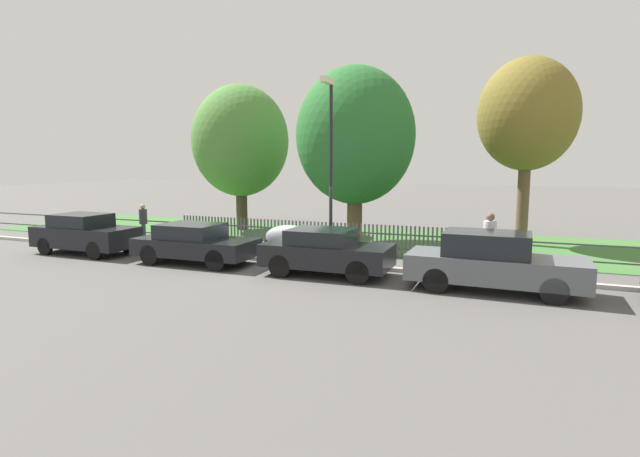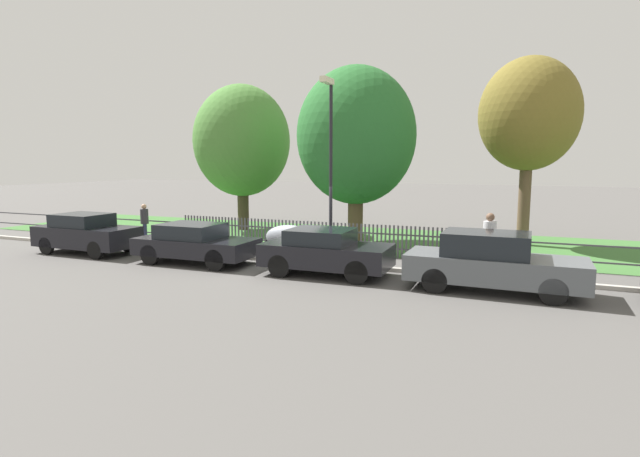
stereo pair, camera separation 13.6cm
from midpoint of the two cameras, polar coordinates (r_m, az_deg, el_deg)
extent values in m
plane|color=#565451|center=(16.38, -3.09, -4.02)|extent=(120.00, 120.00, 0.00)
cube|color=#B2ADA3|center=(16.46, -2.94, -3.75)|extent=(34.46, 0.20, 0.12)
cube|color=#3D7033|center=(21.80, 3.58, -1.09)|extent=(34.46, 7.45, 0.01)
cube|color=#4C4C51|center=(18.32, -0.12, -1.75)|extent=(34.46, 0.03, 0.05)
cube|color=#4C4C51|center=(18.25, -0.12, -0.19)|extent=(34.46, 0.03, 0.05)
cube|color=#4C4C51|center=(21.15, -14.90, -0.05)|extent=(0.06, 0.03, 1.14)
cube|color=#4C4C51|center=(21.06, -14.58, -0.07)|extent=(0.06, 0.03, 1.14)
cube|color=#4C4C51|center=(20.97, -14.26, -0.09)|extent=(0.06, 0.03, 1.14)
cube|color=#4C4C51|center=(20.89, -13.93, -0.11)|extent=(0.06, 0.03, 1.14)
cube|color=#4C4C51|center=(20.80, -13.61, -0.13)|extent=(0.06, 0.03, 1.14)
cube|color=#4C4C51|center=(20.72, -13.28, -0.15)|extent=(0.06, 0.03, 1.14)
cube|color=#4C4C51|center=(20.63, -12.94, -0.18)|extent=(0.06, 0.03, 1.14)
cube|color=#4C4C51|center=(20.55, -12.61, -0.20)|extent=(0.06, 0.03, 1.14)
cube|color=#4C4C51|center=(20.46, -12.27, -0.22)|extent=(0.06, 0.03, 1.14)
cube|color=#4C4C51|center=(20.38, -11.92, -0.24)|extent=(0.06, 0.03, 1.14)
cube|color=#4C4C51|center=(20.30, -11.58, -0.26)|extent=(0.06, 0.03, 1.14)
cube|color=#4C4C51|center=(20.22, -11.23, -0.28)|extent=(0.06, 0.03, 1.14)
cube|color=#4C4C51|center=(20.14, -10.88, -0.31)|extent=(0.06, 0.03, 1.14)
cube|color=#4C4C51|center=(20.06, -10.53, -0.33)|extent=(0.06, 0.03, 1.14)
cube|color=#4C4C51|center=(19.98, -10.17, -0.35)|extent=(0.06, 0.03, 1.14)
cube|color=#4C4C51|center=(19.90, -9.81, -0.37)|extent=(0.06, 0.03, 1.14)
cube|color=#4C4C51|center=(19.82, -9.45, -0.40)|extent=(0.06, 0.03, 1.14)
cube|color=#4C4C51|center=(19.75, -9.09, -0.42)|extent=(0.06, 0.03, 1.14)
cube|color=#4C4C51|center=(19.67, -8.72, -0.44)|extent=(0.06, 0.03, 1.14)
cube|color=#4C4C51|center=(19.60, -8.35, -0.47)|extent=(0.06, 0.03, 1.14)
cube|color=#4C4C51|center=(19.52, -7.98, -0.49)|extent=(0.06, 0.03, 1.14)
cube|color=#4C4C51|center=(19.45, -7.60, -0.51)|extent=(0.06, 0.03, 1.14)
cube|color=#4C4C51|center=(19.38, -7.23, -0.54)|extent=(0.06, 0.03, 1.14)
cube|color=#4C4C51|center=(19.31, -6.84, -0.56)|extent=(0.06, 0.03, 1.14)
cube|color=#4C4C51|center=(19.24, -6.46, -0.59)|extent=(0.06, 0.03, 1.14)
cube|color=#4C4C51|center=(19.17, -6.07, -0.61)|extent=(0.06, 0.03, 1.14)
cube|color=#4C4C51|center=(19.10, -5.68, -0.64)|extent=(0.06, 0.03, 1.14)
cube|color=#4C4C51|center=(19.03, -5.29, -0.66)|extent=(0.06, 0.03, 1.14)
cube|color=#4C4C51|center=(18.96, -4.90, -0.69)|extent=(0.06, 0.03, 1.14)
cube|color=#4C4C51|center=(18.90, -4.50, -0.71)|extent=(0.06, 0.03, 1.14)
cube|color=#4C4C51|center=(18.83, -4.10, -0.74)|extent=(0.06, 0.03, 1.14)
cube|color=#4C4C51|center=(18.77, -3.69, -0.76)|extent=(0.06, 0.03, 1.14)
cube|color=#4C4C51|center=(18.70, -3.29, -0.79)|extent=(0.06, 0.03, 1.14)
cube|color=#4C4C51|center=(18.64, -2.88, -0.81)|extent=(0.06, 0.03, 1.14)
cube|color=#4C4C51|center=(18.58, -2.47, -0.84)|extent=(0.06, 0.03, 1.14)
cube|color=#4C4C51|center=(18.52, -2.05, -0.86)|extent=(0.06, 0.03, 1.14)
cube|color=#4C4C51|center=(18.46, -1.63, -0.89)|extent=(0.06, 0.03, 1.14)
cube|color=#4C4C51|center=(18.40, -1.21, -0.91)|extent=(0.06, 0.03, 1.14)
cube|color=#4C4C51|center=(18.34, -0.79, -0.94)|extent=(0.06, 0.03, 1.14)
cube|color=#4C4C51|center=(18.29, -0.37, -0.97)|extent=(0.06, 0.03, 1.14)
cube|color=#4C4C51|center=(18.23, 0.06, -0.99)|extent=(0.06, 0.03, 1.14)
cube|color=#4C4C51|center=(18.18, 0.49, -1.02)|extent=(0.06, 0.03, 1.14)
cube|color=#4C4C51|center=(18.12, 0.92, -1.05)|extent=(0.06, 0.03, 1.14)
cube|color=#4C4C51|center=(18.07, 1.36, -1.07)|extent=(0.06, 0.03, 1.14)
cube|color=#4C4C51|center=(18.02, 1.80, -1.10)|extent=(0.06, 0.03, 1.14)
cube|color=#4C4C51|center=(17.97, 2.24, -1.13)|extent=(0.06, 0.03, 1.14)
cube|color=#4C4C51|center=(17.92, 2.68, -1.15)|extent=(0.06, 0.03, 1.14)
cube|color=#4C4C51|center=(17.87, 3.13, -1.18)|extent=(0.06, 0.03, 1.14)
cube|color=#4C4C51|center=(17.82, 3.57, -1.21)|extent=(0.06, 0.03, 1.14)
cube|color=#4C4C51|center=(17.78, 4.02, -1.23)|extent=(0.06, 0.03, 1.14)
cube|color=#4C4C51|center=(17.73, 4.48, -1.26)|extent=(0.06, 0.03, 1.14)
cube|color=#4C4C51|center=(17.69, 4.93, -1.29)|extent=(0.06, 0.03, 1.14)
cube|color=#4C4C51|center=(17.65, 5.39, -1.32)|extent=(0.06, 0.03, 1.14)
cube|color=#4C4C51|center=(17.61, 5.85, -1.34)|extent=(0.06, 0.03, 1.14)
cube|color=#4C4C51|center=(17.57, 6.31, -1.37)|extent=(0.06, 0.03, 1.14)
cube|color=#4C4C51|center=(17.53, 6.77, -1.40)|extent=(0.06, 0.03, 1.14)
cube|color=#4C4C51|center=(17.49, 7.24, -1.43)|extent=(0.06, 0.03, 1.14)
cube|color=#4C4C51|center=(17.45, 7.71, -1.45)|extent=(0.06, 0.03, 1.14)
cube|color=#4C4C51|center=(17.42, 8.18, -1.48)|extent=(0.06, 0.03, 1.14)
cube|color=#4C4C51|center=(17.38, 8.65, -1.51)|extent=(0.06, 0.03, 1.14)
cube|color=#4C4C51|center=(17.35, 9.12, -1.54)|extent=(0.06, 0.03, 1.14)
cube|color=#4C4C51|center=(17.32, 9.59, -1.56)|extent=(0.06, 0.03, 1.14)
cube|color=#4C4C51|center=(17.29, 10.07, -1.59)|extent=(0.06, 0.03, 1.14)
cube|color=#4C4C51|center=(17.26, 10.55, -1.62)|extent=(0.06, 0.03, 1.14)
cube|color=#4C4C51|center=(17.23, 11.03, -1.64)|extent=(0.06, 0.03, 1.14)
cube|color=#4C4C51|center=(17.20, 11.51, -1.67)|extent=(0.06, 0.03, 1.14)
cube|color=#4C4C51|center=(17.17, 11.99, -1.70)|extent=(0.06, 0.03, 1.14)
cube|color=#4C4C51|center=(17.15, 12.48, -1.73)|extent=(0.06, 0.03, 1.14)
cube|color=#4C4C51|center=(17.13, 12.97, -1.75)|extent=(0.06, 0.03, 1.14)
cube|color=#4C4C51|center=(17.10, 13.45, -1.78)|extent=(0.06, 0.03, 1.14)
cube|color=#4C4C51|center=(17.08, 13.94, -1.81)|extent=(0.06, 0.03, 1.14)
cube|color=#4C4C51|center=(17.06, 14.43, -1.84)|extent=(0.06, 0.03, 1.14)
cube|color=#4C4C51|center=(17.04, 14.92, -1.86)|extent=(0.06, 0.03, 1.14)
cube|color=#4C4C51|center=(17.03, 15.41, -1.89)|extent=(0.06, 0.03, 1.14)
cube|color=#4C4C51|center=(17.01, 15.91, -1.92)|extent=(0.06, 0.03, 1.14)
cube|color=#4C4C51|center=(16.99, 16.40, -1.94)|extent=(0.06, 0.03, 1.14)
cube|color=#4C4C51|center=(16.98, 16.89, -1.97)|extent=(0.06, 0.03, 1.14)
cube|color=#4C4C51|center=(16.97, 17.39, -2.00)|extent=(0.06, 0.03, 1.14)
cube|color=#4C4C51|center=(16.96, 17.89, -2.02)|extent=(0.06, 0.03, 1.14)
cube|color=#4C4C51|center=(16.95, 18.38, -2.05)|extent=(0.06, 0.03, 1.14)
cube|color=black|center=(19.92, -24.89, -0.80)|extent=(3.78, 1.67, 0.72)
cube|color=black|center=(19.99, -25.35, 0.89)|extent=(1.82, 1.49, 0.45)
cylinder|color=black|center=(19.66, -20.92, -1.63)|extent=(0.63, 0.15, 0.63)
cylinder|color=black|center=(18.61, -24.10, -2.29)|extent=(0.63, 0.15, 0.63)
cylinder|color=black|center=(21.32, -25.48, -1.18)|extent=(0.63, 0.15, 0.63)
cylinder|color=black|center=(20.37, -28.62, -1.75)|extent=(0.63, 0.15, 0.63)
cube|color=black|center=(16.79, -13.72, -2.00)|extent=(3.99, 1.78, 0.55)
cube|color=black|center=(16.83, -14.33, -0.25)|extent=(1.92, 1.58, 0.47)
cylinder|color=black|center=(16.83, -8.70, -2.63)|extent=(0.67, 0.15, 0.67)
cylinder|color=black|center=(15.50, -11.67, -3.58)|extent=(0.67, 0.15, 0.67)
cylinder|color=black|center=(18.18, -15.43, -2.05)|extent=(0.67, 0.15, 0.67)
cylinder|color=black|center=(16.96, -18.66, -2.87)|extent=(0.67, 0.15, 0.67)
cube|color=black|center=(14.62, 1.03, -3.02)|extent=(3.78, 1.81, 0.65)
cube|color=black|center=(14.59, 0.34, -0.89)|extent=(1.83, 1.59, 0.43)
cylinder|color=black|center=(15.08, 6.22, -3.79)|extent=(0.67, 0.15, 0.67)
cylinder|color=black|center=(13.58, 4.49, -5.05)|extent=(0.67, 0.15, 0.67)
cylinder|color=black|center=(15.82, -1.94, -3.21)|extent=(0.67, 0.15, 0.67)
cylinder|color=black|center=(14.39, -4.42, -4.32)|extent=(0.67, 0.15, 0.67)
cube|color=#51565B|center=(13.52, 19.56, -4.35)|extent=(4.42, 1.69, 0.66)
cube|color=black|center=(13.42, 18.74, -1.67)|extent=(2.13, 1.50, 0.60)
cylinder|color=black|center=(14.30, 25.18, -5.15)|extent=(0.65, 0.15, 0.65)
cylinder|color=black|center=(12.85, 25.41, -6.55)|extent=(0.65, 0.15, 0.65)
cylinder|color=black|center=(14.44, 14.28, -4.53)|extent=(0.65, 0.15, 0.65)
cylinder|color=black|center=(13.00, 13.26, -5.85)|extent=(0.65, 0.15, 0.65)
cylinder|color=black|center=(17.33, -1.22, -2.34)|extent=(0.62, 0.14, 0.61)
cylinder|color=black|center=(17.81, -5.28, -2.09)|extent=(0.62, 0.14, 0.61)
ellipsoid|color=gray|center=(17.50, -3.29, -1.02)|extent=(1.81, 0.85, 0.87)
ellipsoid|color=gray|center=(17.32, -2.01, -0.32)|extent=(0.47, 0.94, 0.40)
cylinder|color=#473828|center=(24.61, -8.63, 3.16)|extent=(0.54, 0.54, 2.84)
ellipsoid|color=#4C8438|center=(24.56, -8.76, 9.88)|extent=(4.62, 4.62, 5.31)
cylinder|color=brown|center=(20.40, 4.27, 2.31)|extent=(0.61, 0.61, 2.83)
ellipsoid|color=#286B2D|center=(20.34, 4.35, 10.54)|extent=(4.77, 4.77, 5.48)
cylinder|color=brown|center=(21.37, 22.51, 3.47)|extent=(0.46, 0.46, 3.94)
ellipsoid|color=olive|center=(21.41, 22.95, 11.96)|extent=(3.80, 3.80, 4.37)
cylinder|color=#2D3351|center=(21.69, -19.21, -0.53)|extent=(0.14, 0.14, 0.77)
cylinder|color=#2D3351|center=(21.91, -19.16, -0.45)|extent=(0.14, 0.14, 0.77)
cylinder|color=#333338|center=(21.72, -19.27, 1.32)|extent=(0.45, 0.45, 0.61)
sphere|color=tan|center=(21.68, -19.31, 2.39)|extent=(0.21, 0.21, 0.21)
cylinder|color=slate|center=(15.54, 18.54, -3.38)|extent=(0.17, 0.17, 0.89)
cylinder|color=slate|center=(15.39, 19.33, -3.52)|extent=(0.17, 0.17, 0.89)
cylinder|color=silver|center=(15.34, 19.06, -0.52)|extent=(0.51, 0.51, 0.71)
sphere|color=brown|center=(15.28, 19.14, 1.24)|extent=(0.24, 0.24, 0.24)
cylinder|color=black|center=(16.26, 1.48, 6.04)|extent=(0.11, 0.11, 5.71)
cube|color=beige|center=(16.12, 1.06, 16.56)|extent=(0.20, 0.76, 0.18)
camera|label=1|loc=(0.07, -89.76, 0.03)|focal=28.00mm
camera|label=2|loc=(0.07, 90.24, -0.03)|focal=28.00mm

